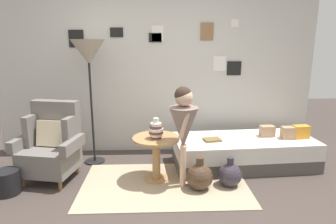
{
  "coord_description": "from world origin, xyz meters",
  "views": [
    {
      "loc": [
        0.01,
        -2.61,
        1.71
      ],
      "look_at": [
        0.15,
        0.95,
        0.85
      ],
      "focal_mm": 31.87,
      "sensor_mm": 36.0,
      "label": 1
    }
  ],
  "objects_px": {
    "armchair": "(52,145)",
    "floor_lamp": "(88,56)",
    "side_table": "(156,149)",
    "demijohn_far": "(230,175)",
    "vase_striped": "(156,130)",
    "demijohn_near": "(199,177)",
    "person_child": "(184,123)",
    "daybed": "(244,152)",
    "magazine_basket": "(7,182)",
    "book_on_daybed": "(212,140)"
  },
  "relations": [
    {
      "from": "armchair",
      "to": "floor_lamp",
      "type": "height_order",
      "value": "floor_lamp"
    },
    {
      "from": "side_table",
      "to": "demijohn_far",
      "type": "xyz_separation_m",
      "value": [
        0.88,
        -0.21,
        -0.26
      ]
    },
    {
      "from": "vase_striped",
      "to": "demijohn_near",
      "type": "xyz_separation_m",
      "value": [
        0.5,
        -0.23,
        -0.5
      ]
    },
    {
      "from": "person_child",
      "to": "demijohn_far",
      "type": "height_order",
      "value": "person_child"
    },
    {
      "from": "daybed",
      "to": "vase_striped",
      "type": "xyz_separation_m",
      "value": [
        -1.21,
        -0.43,
        0.46
      ]
    },
    {
      "from": "daybed",
      "to": "floor_lamp",
      "type": "height_order",
      "value": "floor_lamp"
    },
    {
      "from": "demijohn_near",
      "to": "magazine_basket",
      "type": "relative_size",
      "value": 1.42
    },
    {
      "from": "demijohn_near",
      "to": "demijohn_far",
      "type": "relative_size",
      "value": 1.08
    },
    {
      "from": "daybed",
      "to": "book_on_daybed",
      "type": "xyz_separation_m",
      "value": [
        -0.46,
        -0.09,
        0.22
      ]
    },
    {
      "from": "vase_striped",
      "to": "book_on_daybed",
      "type": "relative_size",
      "value": 1.15
    },
    {
      "from": "side_table",
      "to": "book_on_daybed",
      "type": "bearing_deg",
      "value": 21.49
    },
    {
      "from": "vase_striped",
      "to": "magazine_basket",
      "type": "height_order",
      "value": "vase_striped"
    },
    {
      "from": "armchair",
      "to": "person_child",
      "type": "relative_size",
      "value": 0.8
    },
    {
      "from": "book_on_daybed",
      "to": "magazine_basket",
      "type": "height_order",
      "value": "book_on_daybed"
    },
    {
      "from": "magazine_basket",
      "to": "person_child",
      "type": "bearing_deg",
      "value": 3.87
    },
    {
      "from": "daybed",
      "to": "book_on_daybed",
      "type": "relative_size",
      "value": 8.87
    },
    {
      "from": "magazine_basket",
      "to": "vase_striped",
      "type": "bearing_deg",
      "value": 8.37
    },
    {
      "from": "floor_lamp",
      "to": "magazine_basket",
      "type": "distance_m",
      "value": 1.82
    },
    {
      "from": "floor_lamp",
      "to": "vase_striped",
      "type": "bearing_deg",
      "value": -35.74
    },
    {
      "from": "side_table",
      "to": "demijohn_near",
      "type": "xyz_separation_m",
      "value": [
        0.5,
        -0.28,
        -0.24
      ]
    },
    {
      "from": "demijohn_near",
      "to": "magazine_basket",
      "type": "height_order",
      "value": "demijohn_near"
    },
    {
      "from": "armchair",
      "to": "demijohn_far",
      "type": "bearing_deg",
      "value": -8.58
    },
    {
      "from": "vase_striped",
      "to": "person_child",
      "type": "height_order",
      "value": "person_child"
    },
    {
      "from": "daybed",
      "to": "vase_striped",
      "type": "height_order",
      "value": "vase_striped"
    },
    {
      "from": "armchair",
      "to": "magazine_basket",
      "type": "bearing_deg",
      "value": -133.91
    },
    {
      "from": "vase_striped",
      "to": "demijohn_far",
      "type": "height_order",
      "value": "vase_striped"
    },
    {
      "from": "armchair",
      "to": "floor_lamp",
      "type": "relative_size",
      "value": 0.56
    },
    {
      "from": "vase_striped",
      "to": "book_on_daybed",
      "type": "height_order",
      "value": "vase_striped"
    },
    {
      "from": "vase_striped",
      "to": "book_on_daybed",
      "type": "bearing_deg",
      "value": 24.21
    },
    {
      "from": "person_child",
      "to": "demijohn_far",
      "type": "distance_m",
      "value": 0.84
    },
    {
      "from": "armchair",
      "to": "magazine_basket",
      "type": "height_order",
      "value": "armchair"
    },
    {
      "from": "magazine_basket",
      "to": "armchair",
      "type": "bearing_deg",
      "value": 46.09
    },
    {
      "from": "side_table",
      "to": "person_child",
      "type": "relative_size",
      "value": 0.48
    },
    {
      "from": "person_child",
      "to": "floor_lamp",
      "type": "bearing_deg",
      "value": 148.12
    },
    {
      "from": "floor_lamp",
      "to": "magazine_basket",
      "type": "height_order",
      "value": "floor_lamp"
    },
    {
      "from": "side_table",
      "to": "floor_lamp",
      "type": "relative_size",
      "value": 0.34
    },
    {
      "from": "floor_lamp",
      "to": "demijohn_near",
      "type": "xyz_separation_m",
      "value": [
        1.39,
        -0.87,
        -1.35
      ]
    },
    {
      "from": "book_on_daybed",
      "to": "magazine_basket",
      "type": "relative_size",
      "value": 0.79
    },
    {
      "from": "daybed",
      "to": "floor_lamp",
      "type": "distance_m",
      "value": 2.49
    },
    {
      "from": "floor_lamp",
      "to": "book_on_daybed",
      "type": "bearing_deg",
      "value": -10.4
    },
    {
      "from": "demijohn_far",
      "to": "magazine_basket",
      "type": "distance_m",
      "value": 2.58
    },
    {
      "from": "vase_striped",
      "to": "magazine_basket",
      "type": "distance_m",
      "value": 1.79
    },
    {
      "from": "armchair",
      "to": "floor_lamp",
      "type": "bearing_deg",
      "value": 48.97
    },
    {
      "from": "side_table",
      "to": "vase_striped",
      "type": "xyz_separation_m",
      "value": [
        -0.0,
        -0.04,
        0.26
      ]
    },
    {
      "from": "floor_lamp",
      "to": "person_child",
      "type": "relative_size",
      "value": 1.43
    },
    {
      "from": "floor_lamp",
      "to": "magazine_basket",
      "type": "relative_size",
      "value": 6.16
    },
    {
      "from": "daybed",
      "to": "magazine_basket",
      "type": "bearing_deg",
      "value": -166.93
    },
    {
      "from": "daybed",
      "to": "person_child",
      "type": "distance_m",
      "value": 1.19
    },
    {
      "from": "daybed",
      "to": "demijohn_near",
      "type": "distance_m",
      "value": 0.97
    },
    {
      "from": "armchair",
      "to": "daybed",
      "type": "xyz_separation_m",
      "value": [
        2.52,
        0.27,
        -0.24
      ]
    }
  ]
}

